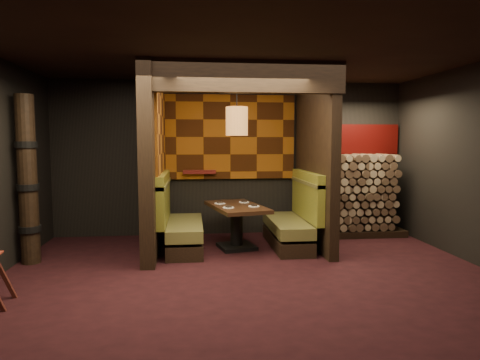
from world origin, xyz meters
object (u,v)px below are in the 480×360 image
at_px(totem_column, 28,181).
at_px(firewood_stack, 356,195).
at_px(dining_table, 237,219).
at_px(pendant_lamp, 237,121).
at_px(booth_bench_left, 178,225).
at_px(booth_bench_right, 293,222).

height_order(totem_column, firewood_stack, totem_column).
bearing_deg(dining_table, pendant_lamp, -90.00).
bearing_deg(pendant_lamp, firewood_stack, 19.14).
height_order(booth_bench_left, booth_bench_right, same).
bearing_deg(pendant_lamp, totem_column, -171.56).
height_order(pendant_lamp, totem_column, pendant_lamp).
distance_m(booth_bench_left, dining_table, 0.94).
bearing_deg(totem_column, booth_bench_right, 7.86).
xyz_separation_m(booth_bench_left, pendant_lamp, (0.94, -0.10, 1.66)).
xyz_separation_m(pendant_lamp, totem_column, (-3.03, -0.45, -0.87)).
bearing_deg(booth_bench_left, totem_column, -165.25).
xyz_separation_m(pendant_lamp, firewood_stack, (2.31, 0.80, -1.31)).
bearing_deg(booth_bench_right, booth_bench_left, 180.00).
distance_m(pendant_lamp, totem_column, 3.18).
distance_m(dining_table, pendant_lamp, 1.58).
bearing_deg(totem_column, firewood_stack, 13.19).
xyz_separation_m(booth_bench_left, dining_table, (0.94, -0.05, 0.08)).
relative_size(booth_bench_left, totem_column, 0.67).
distance_m(booth_bench_left, pendant_lamp, 1.91).
relative_size(pendant_lamp, totem_column, 0.42).
height_order(dining_table, firewood_stack, firewood_stack).
xyz_separation_m(booth_bench_right, totem_column, (-3.98, -0.55, 0.79)).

